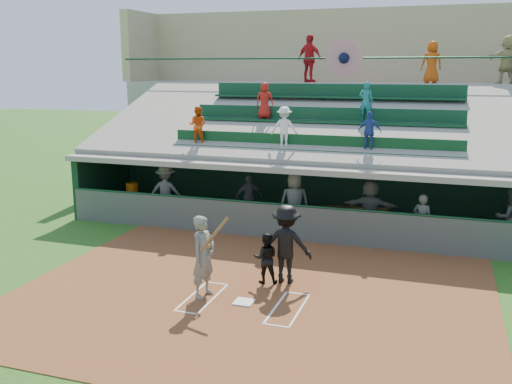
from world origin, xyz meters
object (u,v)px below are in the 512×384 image
(batter_at_plate, at_px, (204,256))
(water_cooler, at_px, (132,189))
(catcher, at_px, (266,258))
(home_plate, at_px, (244,302))
(white_table, at_px, (132,203))

(batter_at_plate, relative_size, water_cooler, 4.41)
(batter_at_plate, bearing_deg, catcher, 49.41)
(batter_at_plate, bearing_deg, water_cooler, 131.39)
(home_plate, bearing_deg, water_cooler, 135.77)
(water_cooler, bearing_deg, home_plate, -44.23)
(catcher, xyz_separation_m, white_table, (-6.76, 5.08, -0.29))
(home_plate, xyz_separation_m, catcher, (0.09, 1.35, 0.62))
(catcher, relative_size, white_table, 1.71)
(batter_at_plate, relative_size, catcher, 1.55)
(home_plate, xyz_separation_m, white_table, (-6.68, 6.43, 0.33))
(catcher, xyz_separation_m, water_cooler, (-6.73, 5.11, 0.26))
(batter_at_plate, height_order, catcher, batter_at_plate)
(home_plate, relative_size, white_table, 0.58)
(catcher, bearing_deg, batter_at_plate, 32.92)
(home_plate, bearing_deg, catcher, 86.29)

